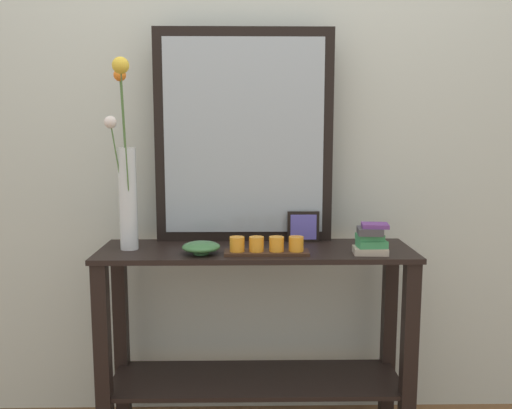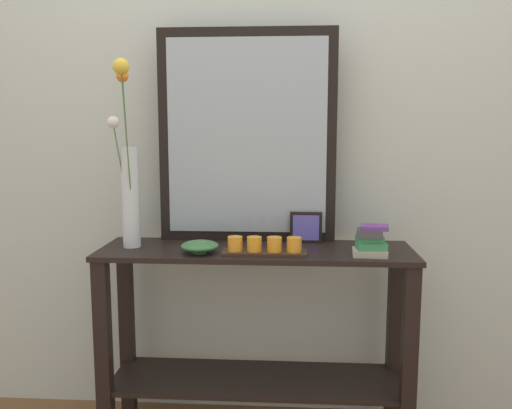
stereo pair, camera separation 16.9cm
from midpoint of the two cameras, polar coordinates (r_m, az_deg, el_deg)
name	(u,v)px [view 1 (the left image)]	position (r m, az deg, el deg)	size (l,w,h in m)	color
wall_back	(255,112)	(2.38, -2.19, 9.83)	(6.40, 0.08, 2.70)	beige
console_table	(256,323)	(2.21, -2.24, -12.52)	(1.23, 0.37, 0.81)	black
mirror_leaning	(244,137)	(2.22, -3.48, 7.21)	(0.73, 0.03, 0.87)	black
tall_vase_left	(126,179)	(2.13, -15.85, 2.62)	(0.12, 0.18, 0.72)	silver
candle_tray	(267,247)	(2.02, -1.26, -4.54)	(0.32, 0.09, 0.07)	#382316
picture_frame_small	(303,227)	(2.23, 2.88, -2.40)	(0.13, 0.01, 0.13)	black
decorative_bowl	(201,247)	(2.04, -8.21, -4.51)	(0.14, 0.14, 0.05)	#38703D
book_stack	(371,240)	(2.05, 9.81, -3.72)	(0.13, 0.10, 0.12)	#B2A893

